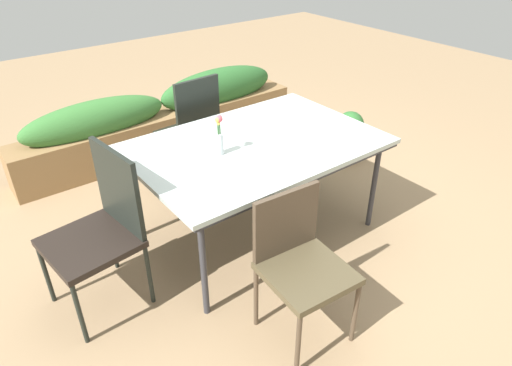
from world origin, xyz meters
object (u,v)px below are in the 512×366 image
object	(u,v)px
chair_end_left	(102,224)
potted_plant	(349,135)
planter_box	(164,119)
chair_far_side	(192,127)
flower_vase	(219,136)
dining_table	(256,148)
chair_near_left	(299,258)

from	to	relation	value
chair_end_left	potted_plant	xyz separation A→B (m)	(2.55, 0.36, -0.29)
chair_end_left	planter_box	bearing A→B (deg)	-44.05
chair_end_left	planter_box	size ratio (longest dim) A/B	0.34
chair_far_side	flower_vase	xyz separation A→B (m)	(-0.28, -0.86, 0.33)
chair_far_side	planter_box	xyz separation A→B (m)	(0.13, 0.79, -0.23)
dining_table	chair_end_left	xyz separation A→B (m)	(-1.13, 0.01, -0.16)
planter_box	chair_end_left	bearing A→B (deg)	-127.12
chair_near_left	potted_plant	size ratio (longest dim) A/B	1.73
potted_plant	chair_near_left	bearing A→B (deg)	-145.05
chair_near_left	dining_table	bearing A→B (deg)	-108.59
chair_end_left	flower_vase	distance (m)	0.90
planter_box	potted_plant	xyz separation A→B (m)	(1.30, -1.28, -0.07)
potted_plant	chair_far_side	bearing A→B (deg)	160.78
chair_end_left	potted_plant	size ratio (longest dim) A/B	2.00
dining_table	planter_box	distance (m)	1.70
chair_end_left	flower_vase	size ratio (longest dim) A/B	3.67
chair_end_left	planter_box	world-z (taller)	chair_end_left
dining_table	flower_vase	bearing A→B (deg)	178.31
flower_vase	planter_box	size ratio (longest dim) A/B	0.09
chair_near_left	planter_box	distance (m)	2.59
dining_table	planter_box	bearing A→B (deg)	86.16
chair_end_left	chair_far_side	bearing A→B (deg)	-59.38
chair_near_left	chair_end_left	xyz separation A→B (m)	(-0.76, 0.89, 0.05)
dining_table	flower_vase	xyz separation A→B (m)	(-0.29, 0.01, 0.17)
chair_far_side	chair_end_left	bearing A→B (deg)	-146.03
flower_vase	potted_plant	bearing A→B (deg)	11.94
potted_plant	dining_table	bearing A→B (deg)	-165.35
flower_vase	potted_plant	distance (m)	1.85
dining_table	chair_far_side	world-z (taller)	chair_far_side
dining_table	flower_vase	size ratio (longest dim) A/B	6.19
dining_table	potted_plant	distance (m)	1.53
chair_far_side	chair_end_left	distance (m)	1.41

